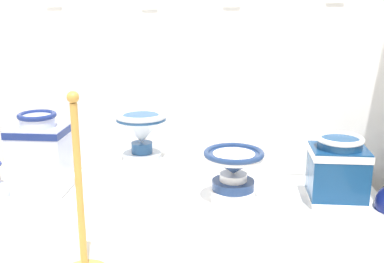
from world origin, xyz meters
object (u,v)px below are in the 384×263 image
at_px(antique_toilet_tall_cobalt, 40,145).
at_px(plinth_block_leftmost, 335,199).
at_px(plinth_block_central_ornate, 233,195).
at_px(antique_toilet_leftmost, 338,165).
at_px(plinth_block_tall_cobalt, 43,185).
at_px(plinth_block_pale_glazed, 143,175).
at_px(antique_toilet_pale_glazed, 141,129).
at_px(stanchion_post_near_left, 82,227).
at_px(antique_toilet_central_ornate, 234,164).

height_order(antique_toilet_tall_cobalt, plinth_block_leftmost, antique_toilet_tall_cobalt).
bearing_deg(plinth_block_leftmost, plinth_block_central_ornate, -176.09).
height_order(plinth_block_leftmost, antique_toilet_leftmost, antique_toilet_leftmost).
bearing_deg(plinth_block_tall_cobalt, plinth_block_pale_glazed, 6.80).
bearing_deg(plinth_block_leftmost, antique_toilet_pale_glazed, 177.15).
xyz_separation_m(plinth_block_pale_glazed, stanchion_post_near_left, (-0.15, -0.95, 0.05)).
height_order(plinth_block_tall_cobalt, plinth_block_central_ornate, plinth_block_tall_cobalt).
bearing_deg(plinth_block_pale_glazed, antique_toilet_tall_cobalt, -173.20).
relative_size(plinth_block_central_ornate, antique_toilet_leftmost, 0.69).
height_order(plinth_block_pale_glazed, plinth_block_central_ornate, plinth_block_pale_glazed).
bearing_deg(antique_toilet_central_ornate, plinth_block_tall_cobalt, 178.73).
bearing_deg(antique_toilet_pale_glazed, antique_toilet_central_ornate, -10.05).
bearing_deg(plinth_block_central_ornate, plinth_block_pale_glazed, 169.95).
distance_m(plinth_block_central_ornate, plinth_block_leftmost, 0.72).
relative_size(antique_toilet_tall_cobalt, antique_toilet_central_ornate, 1.13).
bearing_deg(antique_toilet_pale_glazed, plinth_block_tall_cobalt, -173.20).
bearing_deg(antique_toilet_leftmost, plinth_block_tall_cobalt, -179.51).
height_order(plinth_block_central_ornate, stanchion_post_near_left, stanchion_post_near_left).
bearing_deg(antique_toilet_leftmost, plinth_block_pale_glazed, 177.15).
height_order(plinth_block_tall_cobalt, stanchion_post_near_left, stanchion_post_near_left).
relative_size(plinth_block_leftmost, stanchion_post_near_left, 0.37).
bearing_deg(plinth_block_tall_cobalt, plinth_block_leftmost, 0.49).
bearing_deg(antique_toilet_leftmost, plinth_block_leftmost, 0.00).
bearing_deg(stanchion_post_near_left, antique_toilet_leftmost, 29.69).
height_order(antique_toilet_pale_glazed, stanchion_post_near_left, stanchion_post_near_left).
relative_size(antique_toilet_pale_glazed, stanchion_post_near_left, 0.36).
relative_size(plinth_block_pale_glazed, antique_toilet_central_ornate, 0.85).
height_order(plinth_block_pale_glazed, antique_toilet_leftmost, antique_toilet_leftmost).
relative_size(plinth_block_tall_cobalt, plinth_block_pale_glazed, 0.96).
bearing_deg(stanchion_post_near_left, antique_toilet_pale_glazed, 80.86).
distance_m(plinth_block_leftmost, stanchion_post_near_left, 1.78).
height_order(antique_toilet_tall_cobalt, plinth_block_pale_glazed, antique_toilet_tall_cobalt).
height_order(antique_toilet_tall_cobalt, stanchion_post_near_left, stanchion_post_near_left).
height_order(antique_toilet_tall_cobalt, antique_toilet_central_ornate, antique_toilet_tall_cobalt).
height_order(plinth_block_pale_glazed, plinth_block_leftmost, plinth_block_pale_glazed).
bearing_deg(antique_toilet_tall_cobalt, plinth_block_leftmost, 0.49).
relative_size(plinth_block_tall_cobalt, plinth_block_central_ornate, 1.15).
xyz_separation_m(plinth_block_tall_cobalt, plinth_block_central_ornate, (1.40, -0.03, -0.02)).
xyz_separation_m(plinth_block_central_ornate, antique_toilet_leftmost, (0.72, 0.05, 0.23)).
height_order(antique_toilet_leftmost, stanchion_post_near_left, stanchion_post_near_left).
xyz_separation_m(antique_toilet_tall_cobalt, plinth_block_central_ornate, (1.40, -0.03, -0.32)).
relative_size(plinth_block_tall_cobalt, plinth_block_leftmost, 0.87).
xyz_separation_m(antique_toilet_central_ornate, antique_toilet_leftmost, (0.72, 0.05, -0.00)).
xyz_separation_m(antique_toilet_pale_glazed, plinth_block_central_ornate, (0.67, -0.12, -0.44)).
bearing_deg(plinth_block_leftmost, antique_toilet_leftmost, 0.00).
bearing_deg(antique_toilet_tall_cobalt, antique_toilet_central_ornate, -1.27).
relative_size(antique_toilet_tall_cobalt, plinth_block_leftmost, 1.22).
bearing_deg(plinth_block_tall_cobalt, antique_toilet_leftmost, 0.49).
bearing_deg(antique_toilet_central_ornate, stanchion_post_near_left, -134.69).
bearing_deg(antique_toilet_tall_cobalt, plinth_block_pale_glazed, 6.80).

